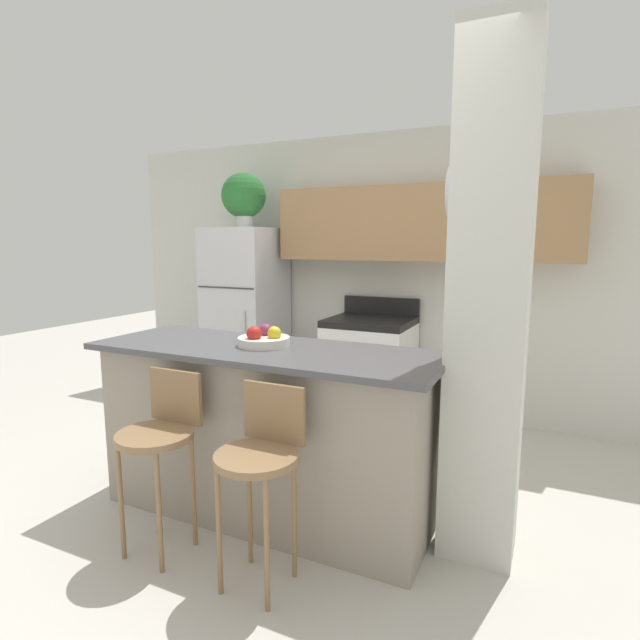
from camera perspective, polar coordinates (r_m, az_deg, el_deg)
The scene contains 11 objects.
ground_plane at distance 3.16m, azimuth -6.12°, elevation -20.98°, with size 14.00×14.00×0.00m, color beige.
wall_back at distance 4.59m, azimuth 8.75°, elevation 7.26°, with size 5.60×0.38×2.55m.
pillar_right at distance 2.53m, azimuth 18.69°, elevation 1.73°, with size 0.38×0.32×2.55m.
counter_bar at distance 2.95m, azimuth -6.29°, elevation -12.50°, with size 2.01×0.71×0.99m.
refrigerator at distance 4.96m, azimuth -8.42°, elevation 0.44°, with size 0.65×0.68×1.71m.
stove_range at distance 4.49m, azimuth 5.68°, elevation -5.51°, with size 0.72×0.64×1.07m.
bar_stool_left at distance 2.70m, azimuth -17.74°, elevation -12.44°, with size 0.38×0.38×0.92m.
bar_stool_right at distance 2.36m, azimuth -6.75°, elevation -15.25°, with size 0.38×0.38×0.92m.
potted_plant_on_fridge at distance 4.92m, azimuth -8.73°, elevation 13.75°, with size 0.42×0.42×0.51m.
fruit_bowl at distance 2.84m, azimuth -6.44°, elevation -2.16°, with size 0.29×0.29×0.12m.
trash_bin at distance 4.63m, azimuth -4.18°, elevation -8.50°, with size 0.28×0.28×0.38m.
Camera 1 is at (1.45, -2.33, 1.57)m, focal length 28.00 mm.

